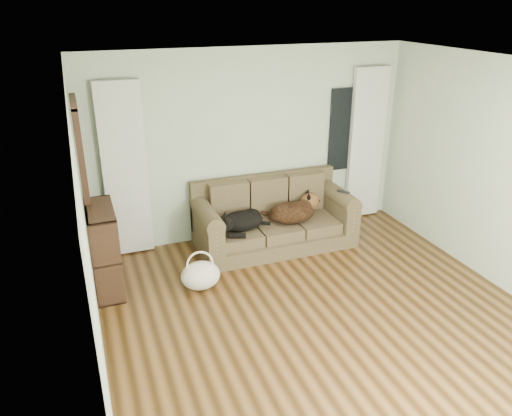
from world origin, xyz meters
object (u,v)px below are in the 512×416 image
object	(u,v)px
dog_black_lab	(240,221)
dog_shepherd	(294,211)
tote_bag	(201,276)
sofa	(275,215)
bookshelf	(105,250)

from	to	relation	value
dog_black_lab	dog_shepherd	xyz separation A→B (m)	(0.78, 0.03, 0.01)
dog_black_lab	tote_bag	xyz separation A→B (m)	(-0.71, -0.65, -0.32)
dog_shepherd	dog_black_lab	bearing A→B (deg)	3.27
dog_black_lab	tote_bag	world-z (taller)	dog_black_lab
sofa	dog_black_lab	xyz separation A→B (m)	(-0.53, -0.09, 0.03)
sofa	dog_black_lab	bearing A→B (deg)	-170.55
bookshelf	dog_shepherd	bearing A→B (deg)	11.88
dog_shepherd	sofa	bearing A→B (deg)	-11.09
dog_shepherd	tote_bag	distance (m)	1.68
tote_bag	bookshelf	xyz separation A→B (m)	(-1.02, 0.38, 0.34)
sofa	tote_bag	size ratio (longest dim) A/B	4.53
bookshelf	sofa	bearing A→B (deg)	13.98
bookshelf	dog_black_lab	bearing A→B (deg)	13.84
dog_black_lab	sofa	bearing A→B (deg)	5.60
dog_shepherd	tote_bag	xyz separation A→B (m)	(-1.49, -0.69, -0.33)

